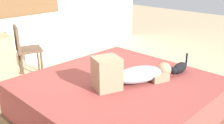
# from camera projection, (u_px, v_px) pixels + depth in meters

# --- Properties ---
(ground_plane) EXTENTS (16.00, 16.00, 0.00)m
(ground_plane) POSITION_uv_depth(u_px,v_px,m) (121.00, 118.00, 3.14)
(ground_plane) COLOR tan
(bed) EXTENTS (1.98, 1.92, 0.54)m
(bed) POSITION_uv_depth(u_px,v_px,m) (118.00, 103.00, 2.95)
(bed) COLOR brown
(bed) RESTS_ON ground
(person_lying) EXTENTS (0.92, 0.53, 0.34)m
(person_lying) POSITION_uv_depth(u_px,v_px,m) (131.00, 74.00, 2.76)
(person_lying) COLOR #8C939E
(person_lying) RESTS_ON bed
(cat) EXTENTS (0.36, 0.12, 0.21)m
(cat) POSITION_uv_depth(u_px,v_px,m) (179.00, 68.00, 3.05)
(cat) COLOR black
(cat) RESTS_ON bed
(chair_by_desk) EXTENTS (0.49, 0.49, 0.86)m
(chair_by_desk) POSITION_uv_depth(u_px,v_px,m) (24.00, 47.00, 4.18)
(chair_by_desk) COLOR #4C3828
(chair_by_desk) RESTS_ON ground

